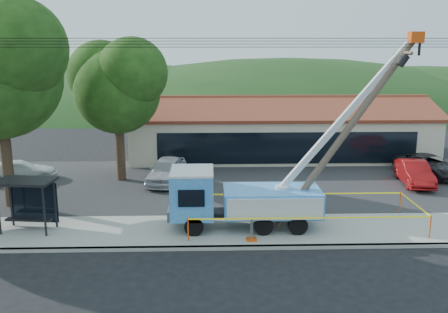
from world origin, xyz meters
The scene contains 17 objects.
ground centered at (0.00, 0.00, 0.00)m, with size 120.00×120.00×0.00m, color black.
curb centered at (0.00, 2.10, 0.07)m, with size 60.00×0.25×0.15m, color #9B9991.
sidewalk centered at (0.00, 4.00, 0.07)m, with size 60.00×4.00×0.15m, color #9B9991.
parking_lot centered at (0.00, 12.00, 0.05)m, with size 60.00×12.00×0.10m, color #28282B.
strip_mall centered at (4.00, 19.98, 1.88)m, with size 22.50×8.53×4.67m.
tree_lot centered at (-7.00, 13.00, 6.21)m, with size 6.30×5.60×8.94m.
hill_west centered at (-15.00, 55.00, 0.00)m, with size 78.40×56.00×28.00m, color #1A3B15.
hill_center centered at (10.00, 55.00, 0.00)m, with size 89.60×64.00×32.00m, color #1A3B15.
hill_east centered at (30.00, 55.00, 0.00)m, with size 72.80×52.00×26.00m, color #1A3B15.
utility_truck centered at (0.06, 4.37, 1.66)m, with size 11.12×3.73×8.89m.
leaning_pole centered at (4.89, 4.27, 4.91)m, with size 6.08×1.80×8.82m.
bus_shelter centered at (-9.70, 4.34, 1.91)m, with size 2.66×1.82×2.41m.
caution_tape centered at (2.95, 4.50, 0.92)m, with size 10.70×3.59×1.04m.
car_silver centered at (-4.06, 12.17, 0.00)m, with size 1.85×4.60×1.57m, color silver.
car_red centered at (11.07, 11.41, 0.00)m, with size 1.50×4.31×1.42m, color maroon.
car_white centered at (-13.28, 12.83, 0.00)m, with size 1.81×4.46×1.29m, color white.
car_dark centered at (12.83, 13.35, 0.00)m, with size 2.25×4.87×1.35m, color black.
Camera 1 is at (-1.42, -17.64, 8.60)m, focal length 40.00 mm.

